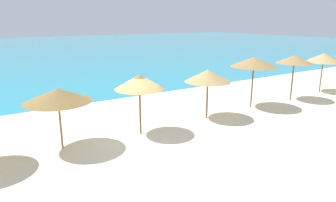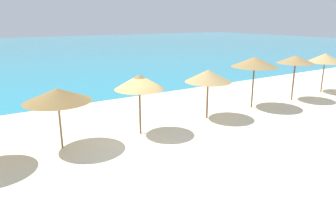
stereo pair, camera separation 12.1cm
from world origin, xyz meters
name	(u,v)px [view 1 (the left image)]	position (x,y,z in m)	size (l,w,h in m)	color
ground_plane	(135,137)	(0.00, 0.00, 0.00)	(160.00, 160.00, 0.00)	beige
sea_water	(10,50)	(0.00, 46.05, 0.00)	(160.00, 79.19, 0.01)	teal
beach_umbrella_4	(58,95)	(-2.95, 0.45, 2.15)	(2.54, 2.54, 2.41)	brown
beach_umbrella_5	(139,82)	(0.38, 0.22, 2.33)	(2.15, 2.15, 2.65)	brown
beach_umbrella_6	(208,76)	(4.26, 0.37, 2.19)	(2.32, 2.32, 2.50)	brown
beach_umbrella_7	(254,62)	(7.70, 0.54, 2.62)	(2.58, 2.58, 2.90)	brown
beach_umbrella_8	(295,59)	(11.11, 0.38, 2.54)	(2.23, 2.23, 2.79)	brown
beach_umbrella_9	(324,58)	(14.63, 0.61, 2.39)	(2.39, 2.39, 2.70)	brown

